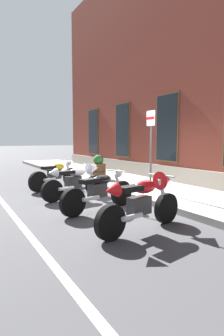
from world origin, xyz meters
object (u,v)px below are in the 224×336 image
(motorcycle_black_naked, at_px, (100,191))
(motorcycle_red_sport, at_px, (144,200))
(motorcycle_white_sport, at_px, (77,179))
(parking_sign, at_px, (151,139))
(motorcycle_yellow_naked, at_px, (56,175))
(barrel_planter, at_px, (98,168))

(motorcycle_black_naked, xyz_separation_m, motorcycle_red_sport, (1.68, 0.06, 0.11))
(motorcycle_white_sport, distance_m, motorcycle_black_naked, 1.54)
(motorcycle_red_sport, xyz_separation_m, parking_sign, (-2.51, 2.04, 1.12))
(motorcycle_white_sport, bearing_deg, motorcycle_black_naked, -2.48)
(motorcycle_white_sport, bearing_deg, motorcycle_yellow_naked, -179.10)
(motorcycle_white_sport, relative_size, motorcycle_black_naked, 0.96)
(motorcycle_yellow_naked, relative_size, barrel_planter, 2.16)
(motorcycle_black_naked, bearing_deg, motorcycle_yellow_naked, 179.33)
(parking_sign, distance_m, barrel_planter, 3.36)
(motorcycle_white_sport, xyz_separation_m, motorcycle_black_naked, (1.54, -0.07, -0.09))
(motorcycle_yellow_naked, height_order, motorcycle_white_sport, motorcycle_white_sport)
(motorcycle_black_naked, height_order, motorcycle_red_sport, motorcycle_red_sport)
(parking_sign, bearing_deg, barrel_planter, -177.65)
(motorcycle_black_naked, distance_m, barrel_planter, 4.45)
(motorcycle_yellow_naked, height_order, parking_sign, parking_sign)
(motorcycle_white_sport, bearing_deg, parking_sign, 70.92)
(motorcycle_yellow_naked, bearing_deg, motorcycle_white_sport, 0.90)
(barrel_planter, bearing_deg, parking_sign, 2.35)
(parking_sign, height_order, barrel_planter, parking_sign)
(motorcycle_yellow_naked, relative_size, parking_sign, 0.84)
(motorcycle_yellow_naked, distance_m, motorcycle_white_sport, 1.78)
(motorcycle_white_sport, relative_size, barrel_planter, 2.19)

